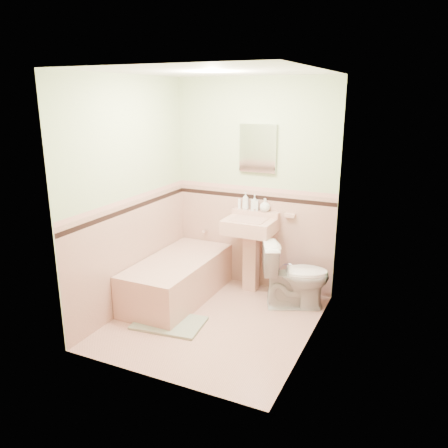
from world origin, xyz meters
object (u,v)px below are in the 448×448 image
at_px(bucket, 288,284).
at_px(toilet, 296,275).
at_px(soap_bottle_mid, 255,203).
at_px(bathtub, 178,280).
at_px(sink, 249,256).
at_px(soap_bottle_right, 265,205).
at_px(soap_bottle_left, 245,201).
at_px(medicine_cabinet, 258,148).
at_px(shoe, 172,319).

bearing_deg(bucket, toilet, -59.75).
relative_size(toilet, bucket, 2.91).
bearing_deg(soap_bottle_mid, bathtub, -133.03).
distance_m(sink, soap_bottle_right, 0.63).
relative_size(bathtub, soap_bottle_left, 7.22).
distance_m(sink, soap_bottle_left, 0.66).
height_order(medicine_cabinet, soap_bottle_right, medicine_cabinet).
xyz_separation_m(soap_bottle_left, soap_bottle_mid, (0.12, 0.00, -0.01)).
distance_m(soap_bottle_left, shoe, 1.66).
height_order(soap_bottle_left, shoe, soap_bottle_left).
bearing_deg(soap_bottle_left, toilet, -24.42).
height_order(sink, soap_bottle_mid, soap_bottle_mid).
relative_size(sink, soap_bottle_right, 5.78).
height_order(soap_bottle_right, bucket, soap_bottle_right).
bearing_deg(sink, soap_bottle_mid, 95.46).
relative_size(bathtub, toilet, 2.01).
bearing_deg(bucket, soap_bottle_left, 173.26).
height_order(soap_bottle_left, bucket, soap_bottle_left).
relative_size(medicine_cabinet, toilet, 0.74).
distance_m(soap_bottle_mid, soap_bottle_right, 0.13).
relative_size(bathtub, medicine_cabinet, 2.71).
xyz_separation_m(soap_bottle_mid, toilet, (0.63, -0.34, -0.69)).
height_order(soap_bottle_mid, bucket, soap_bottle_mid).
relative_size(sink, medicine_cabinet, 1.64).
bearing_deg(bucket, soap_bottle_right, 168.49).
xyz_separation_m(medicine_cabinet, soap_bottle_mid, (-0.02, -0.03, -0.64)).
xyz_separation_m(soap_bottle_mid, soap_bottle_right, (0.13, 0.00, -0.02)).
bearing_deg(sink, soap_bottle_right, 57.41).
relative_size(sink, soap_bottle_left, 4.36).
relative_size(toilet, shoe, 5.09).
xyz_separation_m(toilet, bucket, (-0.16, 0.27, -0.24)).
xyz_separation_m(medicine_cabinet, bucket, (0.46, -0.10, -1.57)).
distance_m(sink, soap_bottle_mid, 0.63).
bearing_deg(toilet, shoe, 108.33).
height_order(soap_bottle_mid, toilet, soap_bottle_mid).
distance_m(bathtub, bucket, 1.31).
distance_m(soap_bottle_right, bucket, 0.98).
xyz_separation_m(soap_bottle_mid, shoe, (-0.40, -1.28, -1.00)).
xyz_separation_m(bucket, shoe, (-0.87, -1.21, -0.07)).
distance_m(toilet, shoe, 1.43).
bearing_deg(sink, bucket, 13.49).
bearing_deg(toilet, medicine_cabinet, 35.03).
bearing_deg(shoe, sink, 88.78).
bearing_deg(shoe, toilet, 61.77).
height_order(sink, soap_bottle_right, soap_bottle_right).
distance_m(bathtub, shoe, 0.65).
xyz_separation_m(toilet, shoe, (-1.03, -0.94, -0.32)).
xyz_separation_m(bathtub, toilet, (1.30, 0.37, 0.15)).
xyz_separation_m(medicine_cabinet, toilet, (0.62, -0.37, -1.33)).
bearing_deg(soap_bottle_left, bucket, -6.74).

